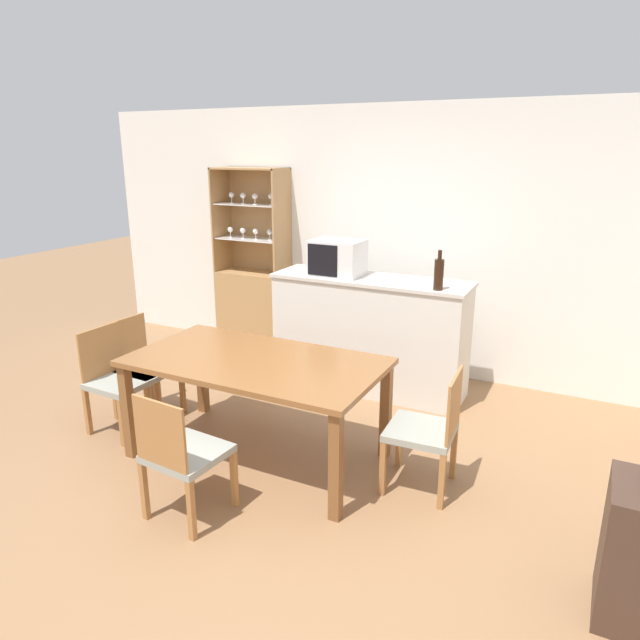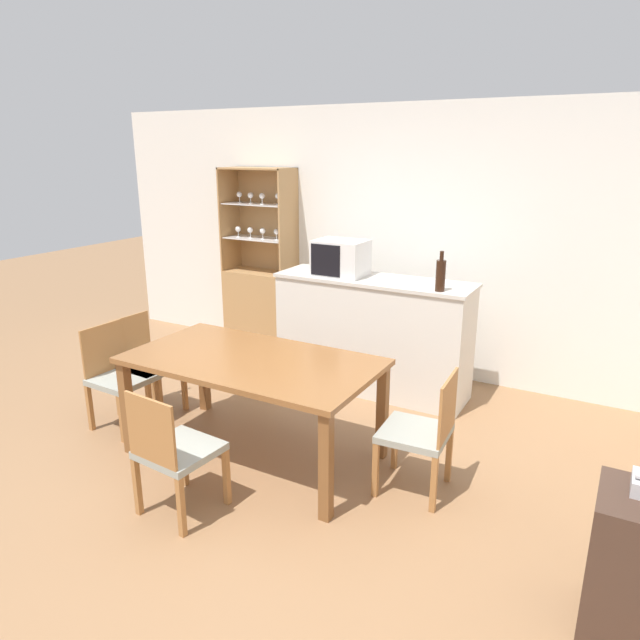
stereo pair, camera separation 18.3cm
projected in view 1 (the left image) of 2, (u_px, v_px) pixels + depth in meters
The scene contains 11 objects.
ground_plane at pixel (244, 493), 3.69m from camera, with size 18.00×18.00×0.00m, color #936B47.
wall_back at pixel (391, 241), 5.57m from camera, with size 6.80×0.06×2.55m.
kitchen_counter at pixel (369, 334), 5.17m from camera, with size 1.77×0.53×1.05m.
display_cabinet at pixel (254, 297), 6.23m from camera, with size 0.77×0.37×1.95m.
dining_table at pixel (256, 371), 3.96m from camera, with size 1.75×0.95×0.74m.
dining_chair_side_right_far at pixel (427, 430), 3.64m from camera, with size 0.44×0.44×0.82m.
dining_chair_side_left_near at pixel (117, 380), 4.43m from camera, with size 0.43×0.43×0.82m.
dining_chair_head_near at pixel (182, 454), 3.35m from camera, with size 0.45×0.45×0.82m.
dining_chair_side_left_far at pixel (143, 368), 4.67m from camera, with size 0.44×0.44×0.82m.
microwave at pixel (337, 258), 5.09m from camera, with size 0.45×0.35×0.32m.
wine_bottle at pixel (439, 274), 4.56m from camera, with size 0.08×0.08×0.32m.
Camera 1 is at (1.88, -2.64, 2.14)m, focal length 32.00 mm.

